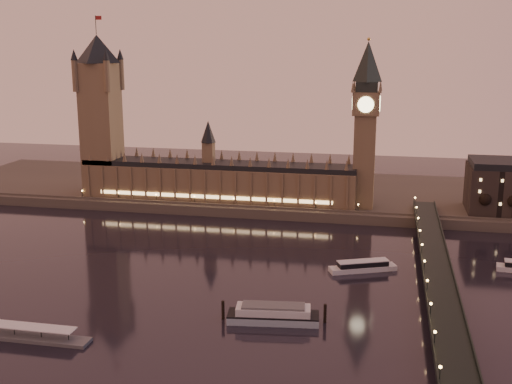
% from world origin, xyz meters
% --- Properties ---
extents(ground, '(700.00, 700.00, 0.00)m').
position_xyz_m(ground, '(0.00, 0.00, 0.00)').
color(ground, black).
rests_on(ground, ground).
extents(far_embankment, '(560.00, 130.00, 6.00)m').
position_xyz_m(far_embankment, '(30.00, 165.00, 3.00)').
color(far_embankment, '#423D35').
rests_on(far_embankment, ground).
extents(palace_of_westminster, '(180.00, 26.62, 52.00)m').
position_xyz_m(palace_of_westminster, '(-40.12, 120.99, 21.71)').
color(palace_of_westminster, brown).
rests_on(palace_of_westminster, ground).
extents(victoria_tower, '(31.68, 31.68, 118.00)m').
position_xyz_m(victoria_tower, '(-120.00, 121.00, 65.79)').
color(victoria_tower, brown).
rests_on(victoria_tower, ground).
extents(big_ben, '(17.68, 17.68, 104.00)m').
position_xyz_m(big_ben, '(53.99, 120.99, 63.95)').
color(big_ben, brown).
rests_on(big_ben, ground).
extents(westminster_bridge, '(13.20, 260.00, 15.30)m').
position_xyz_m(westminster_bridge, '(91.61, 0.00, 5.52)').
color(westminster_bridge, black).
rests_on(westminster_bridge, ground).
extents(bare_tree_0, '(6.12, 6.12, 12.45)m').
position_xyz_m(bare_tree_0, '(125.58, 109.00, 15.29)').
color(bare_tree_0, black).
rests_on(bare_tree_0, ground).
extents(bare_tree_1, '(6.12, 6.12, 12.45)m').
position_xyz_m(bare_tree_1, '(140.71, 109.00, 15.29)').
color(bare_tree_1, black).
rests_on(bare_tree_1, ground).
extents(cruise_boat_a, '(32.75, 19.36, 5.22)m').
position_xyz_m(cruise_boat_a, '(58.86, 20.10, 2.30)').
color(cruise_boat_a, silver).
rests_on(cruise_boat_a, ground).
extents(moored_barge, '(41.15, 14.29, 7.60)m').
position_xyz_m(moored_barge, '(26.88, -45.39, 3.21)').
color(moored_barge, '#94ACBC').
rests_on(moored_barge, ground).
extents(pontoon_pier, '(45.91, 7.65, 12.24)m').
position_xyz_m(pontoon_pier, '(-58.59, -78.53, 1.32)').
color(pontoon_pier, '#595B5E').
rests_on(pontoon_pier, ground).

